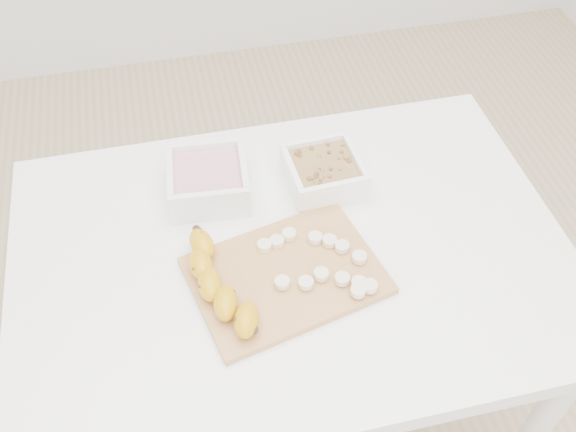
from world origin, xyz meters
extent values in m
plane|color=#C6AD89|center=(0.00, 0.00, 0.00)|extent=(3.50, 3.50, 0.00)
cube|color=white|center=(0.00, 0.00, 0.73)|extent=(1.00, 0.70, 0.04)
cylinder|color=white|center=(-0.44, 0.29, 0.35)|extent=(0.05, 0.05, 0.71)
cylinder|color=white|center=(0.44, 0.29, 0.35)|extent=(0.05, 0.05, 0.71)
cube|color=white|center=(-0.12, 0.18, 0.78)|extent=(0.16, 0.16, 0.07)
cube|color=#CC8597|center=(-0.12, 0.18, 0.79)|extent=(0.14, 0.14, 0.04)
cube|color=white|center=(0.10, 0.15, 0.78)|extent=(0.15, 0.15, 0.06)
cube|color=olive|center=(0.10, 0.15, 0.79)|extent=(0.12, 0.12, 0.04)
cube|color=tan|center=(-0.02, -0.06, 0.76)|extent=(0.36, 0.29, 0.01)
cylinder|color=beige|center=(-0.05, 0.00, 0.77)|extent=(0.03, 0.03, 0.01)
cylinder|color=beige|center=(-0.02, 0.01, 0.77)|extent=(0.03, 0.03, 0.01)
cylinder|color=beige|center=(0.00, 0.02, 0.77)|extent=(0.03, 0.03, 0.01)
cylinder|color=beige|center=(0.04, 0.00, 0.77)|extent=(0.03, 0.03, 0.01)
cylinder|color=beige|center=(0.07, -0.01, 0.77)|extent=(0.03, 0.03, 0.01)
cylinder|color=beige|center=(0.08, -0.03, 0.77)|extent=(0.03, 0.03, 0.01)
cylinder|color=beige|center=(0.11, -0.06, 0.77)|extent=(0.03, 0.03, 0.01)
cylinder|color=beige|center=(-0.04, -0.08, 0.77)|extent=(0.03, 0.03, 0.01)
cylinder|color=beige|center=(0.00, -0.09, 0.77)|extent=(0.03, 0.03, 0.01)
cylinder|color=beige|center=(0.03, -0.08, 0.77)|extent=(0.03, 0.03, 0.01)
cylinder|color=beige|center=(0.06, -0.10, 0.78)|extent=(0.03, 0.03, 0.01)
cylinder|color=beige|center=(0.09, -0.11, 0.78)|extent=(0.03, 0.03, 0.01)
cylinder|color=beige|center=(0.10, -0.12, 0.78)|extent=(0.03, 0.03, 0.01)
cylinder|color=beige|center=(0.08, -0.13, 0.78)|extent=(0.03, 0.03, 0.01)
camera|label=1|loc=(-0.17, -0.70, 1.65)|focal=40.00mm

